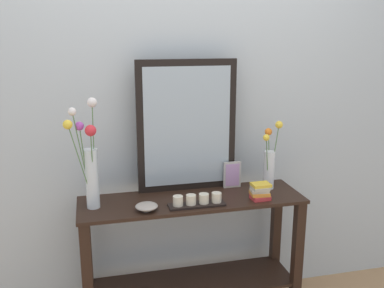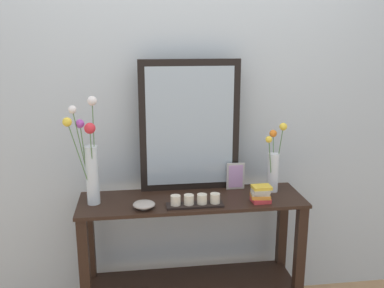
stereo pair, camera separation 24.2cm
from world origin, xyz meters
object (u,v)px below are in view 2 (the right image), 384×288
at_px(mirror_leaning, 190,126).
at_px(candle_tray, 195,201).
at_px(book_stack, 261,194).
at_px(picture_frame_small, 236,176).
at_px(tall_vase_left, 90,160).
at_px(vase_right, 273,165).
at_px(console_table, 192,247).
at_px(decorative_bowl, 144,204).

distance_m(mirror_leaning, candle_tray, 0.46).
bearing_deg(book_stack, picture_frame_small, 112.50).
xyz_separation_m(tall_vase_left, book_stack, (0.95, -0.09, -0.21)).
relative_size(mirror_leaning, vase_right, 1.85).
relative_size(console_table, tall_vase_left, 2.13).
relative_size(tall_vase_left, vase_right, 1.43).
relative_size(vase_right, decorative_bowl, 3.48).
distance_m(vase_right, picture_frame_small, 0.24).
relative_size(mirror_leaning, candle_tray, 2.49).
bearing_deg(decorative_bowl, tall_vase_left, 160.43).
bearing_deg(vase_right, console_table, -173.82).
distance_m(console_table, mirror_leaning, 0.72).
relative_size(tall_vase_left, picture_frame_small, 3.69).
distance_m(mirror_leaning, vase_right, 0.56).
xyz_separation_m(console_table, tall_vase_left, (-0.57, -0.01, 0.57)).
bearing_deg(decorative_bowl, vase_right, 12.03).
relative_size(candle_tray, decorative_bowl, 2.58).
xyz_separation_m(picture_frame_small, book_stack, (0.09, -0.23, -0.04)).
bearing_deg(console_table, vase_right, 6.18).
xyz_separation_m(mirror_leaning, picture_frame_small, (0.28, -0.04, -0.31)).
distance_m(decorative_bowl, book_stack, 0.66).
relative_size(console_table, decorative_bowl, 10.62).
distance_m(candle_tray, decorative_bowl, 0.29).
distance_m(tall_vase_left, vase_right, 1.08).
xyz_separation_m(candle_tray, picture_frame_small, (0.28, 0.24, 0.05)).
height_order(tall_vase_left, candle_tray, tall_vase_left).
bearing_deg(book_stack, vase_right, 52.29).
distance_m(picture_frame_small, book_stack, 0.25).
relative_size(picture_frame_small, decorative_bowl, 1.35).
height_order(vase_right, candle_tray, vase_right).
distance_m(console_table, decorative_bowl, 0.45).
bearing_deg(decorative_bowl, mirror_leaning, 43.51).
xyz_separation_m(tall_vase_left, picture_frame_small, (0.86, 0.13, -0.17)).
xyz_separation_m(console_table, picture_frame_small, (0.29, 0.12, 0.39)).
height_order(console_table, candle_tray, candle_tray).
distance_m(mirror_leaning, picture_frame_small, 0.42).
xyz_separation_m(tall_vase_left, decorative_bowl, (0.29, -0.10, -0.23)).
xyz_separation_m(mirror_leaning, vase_right, (0.49, -0.11, -0.23)).
bearing_deg(mirror_leaning, console_table, -93.14).
relative_size(mirror_leaning, picture_frame_small, 4.76).
bearing_deg(candle_tray, decorative_bowl, 179.91).
bearing_deg(tall_vase_left, book_stack, -5.50).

